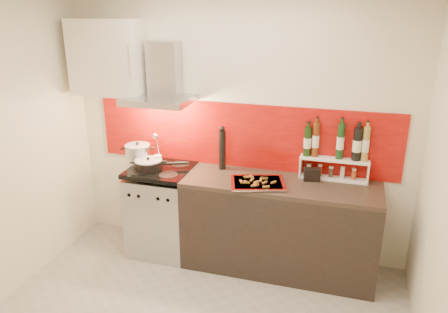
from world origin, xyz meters
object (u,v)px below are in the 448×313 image
(baking_tray, at_px, (258,183))
(saute_pan, at_px, (149,164))
(range_stove, at_px, (162,211))
(counter, at_px, (279,226))
(pepper_mill, at_px, (222,148))
(stock_pot, at_px, (138,154))

(baking_tray, bearing_deg, saute_pan, 177.35)
(range_stove, xyz_separation_m, saute_pan, (-0.09, -0.05, 0.52))
(counter, bearing_deg, baking_tray, -150.79)
(range_stove, distance_m, pepper_mill, 0.91)
(range_stove, bearing_deg, counter, 0.23)
(stock_pot, distance_m, baking_tray, 1.30)
(saute_pan, relative_size, pepper_mill, 1.14)
(pepper_mill, distance_m, baking_tray, 0.54)
(pepper_mill, bearing_deg, range_stove, -162.98)
(stock_pot, bearing_deg, pepper_mill, 6.19)
(pepper_mill, bearing_deg, stock_pot, -173.81)
(pepper_mill, bearing_deg, counter, -15.81)
(stock_pot, xyz_separation_m, pepper_mill, (0.86, 0.09, 0.11))
(range_stove, relative_size, stock_pot, 3.56)
(range_stove, distance_m, saute_pan, 0.53)
(stock_pot, bearing_deg, baking_tray, -8.41)
(range_stove, relative_size, saute_pan, 1.82)
(pepper_mill, bearing_deg, baking_tray, -34.05)
(range_stove, height_order, baking_tray, baking_tray)
(stock_pot, distance_m, saute_pan, 0.24)
(saute_pan, distance_m, baking_tray, 1.10)
(range_stove, height_order, stock_pot, stock_pot)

